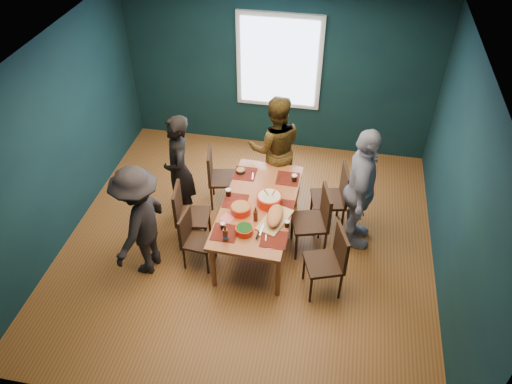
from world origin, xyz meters
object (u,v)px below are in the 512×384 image
Objects in this scene: chair_left_near at (193,235)px; cutting_board at (275,217)px; chair_right_mid at (317,217)px; bowl_herbs at (244,230)px; chair_left_mid at (186,212)px; dining_table at (258,208)px; bowl_salad at (241,209)px; person_near_left at (140,222)px; chair_right_near at (331,257)px; bowl_dumpling at (269,199)px; chair_right_far at (336,194)px; chair_left_far at (217,174)px; person_far_left at (179,170)px; person_back at (275,148)px; person_right at (360,190)px.

chair_left_near is 1.09m from cutting_board.
bowl_herbs is (-0.84, -0.60, 0.18)m from chair_right_mid.
cutting_board is at bearing -13.78° from chair_left_mid.
dining_table is 7.20× the size of bowl_salad.
chair_left_near is at bearing -151.66° from bowl_salad.
person_near_left is at bearing -156.75° from chair_left_near.
chair_right_near is 2.89× the size of bowl_dumpling.
person_near_left is (-2.33, -1.24, 0.21)m from chair_right_far.
dining_table is at bearing 126.21° from person_near_left.
chair_right_far is at bearing 51.32° from chair_right_mid.
chair_left_far reaches higher than bowl_herbs.
person_far_left is 1.13m from bowl_salad.
person_near_left is at bearing 162.41° from chair_right_near.
cutting_board is (0.22, -1.39, -0.06)m from person_back.
dining_table is at bearing 102.75° from person_right.
person_right is (0.30, -0.25, 0.32)m from chair_right_far.
person_far_left is at bearing 151.07° from bowl_salad.
cutting_board is at bearing -55.85° from chair_left_far.
chair_left_far is 1.10m from bowl_salad.
person_far_left reaches higher than bowl_salad.
dining_table is 1.34m from person_right.
chair_right_near is at bearing -19.37° from bowl_salad.
dining_table is at bearing 38.20° from chair_left_near.
person_near_left is (-1.39, -1.82, -0.03)m from person_back.
person_right is 5.46× the size of bowl_dumpling.
person_back is at bearing 99.60° from chair_right_near.
chair_right_near is 2.41m from person_far_left.
person_far_left is 1.00× the size of person_back.
chair_left_far is at bearing 141.96° from bowl_dumpling.
chair_right_mid is at bearing 117.98° from person_near_left.
person_back is at bearing 15.60° from chair_left_far.
person_far_left is at bearing 106.02° from chair_left_mid.
person_near_left is (-2.63, -0.99, -0.11)m from person_right.
bowl_dumpling is at bearing 70.77° from bowl_herbs.
chair_right_near reaches higher than cutting_board.
dining_table is 2.00× the size of chair_left_mid.
chair_left_near is at bearing 111.26° from person_right.
chair_left_far is 0.59× the size of person_near_left.
person_back is (-0.73, 1.08, 0.25)m from chair_right_mid.
bowl_salad is (0.55, -0.92, 0.22)m from chair_left_far.
bowl_dumpling reaches higher than chair_right_far.
chair_left_near is 0.70m from bowl_salad.
chair_right_mid is 3.80× the size of bowl_salad.
chair_left_far is at bearing 137.33° from dining_table.
chair_left_mid is 0.56× the size of person_back.
person_far_left reaches higher than chair_left_mid.
person_right is 1.56m from bowl_salad.
chair_right_mid is 4.49× the size of bowl_herbs.
chair_right_far is at bearing 30.92° from bowl_dumpling.
chair_right_far is 0.55× the size of person_right.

